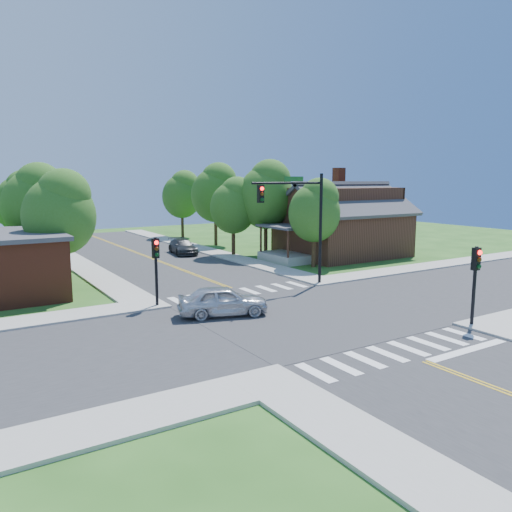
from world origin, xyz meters
TOP-DOWN VIEW (x-y plane):
  - ground at (0.00, 0.00)m, footprint 100.00×100.00m
  - road_ns at (0.00, 0.00)m, footprint 10.00×90.00m
  - road_ew at (0.00, 0.00)m, footprint 90.00×10.00m
  - intersection_patch at (0.00, 0.00)m, footprint 10.20×10.20m
  - sidewalk_ne at (15.82, 15.82)m, footprint 40.00×40.00m
  - crosswalk_north at (0.00, 6.20)m, footprint 8.85×2.00m
  - crosswalk_south at (0.00, -6.20)m, footprint 8.85×2.00m
  - centerline at (0.00, 0.00)m, footprint 0.30×90.00m
  - stop_bar at (2.50, -7.60)m, footprint 4.60×0.45m
  - signal_mast_ne at (3.91, 5.59)m, footprint 5.30×0.42m
  - signal_pole_se at (5.60, -5.62)m, footprint 0.34×0.42m
  - signal_pole_nw at (-5.60, 5.58)m, footprint 0.34×0.42m
  - house_ne at (15.11, 14.23)m, footprint 13.05×8.80m
  - tree_e_a at (9.43, 10.89)m, footprint 4.09×3.89m
  - tree_e_b at (9.37, 17.67)m, footprint 5.05×4.79m
  - tree_e_c at (8.88, 26.40)m, footprint 5.02×4.77m
  - tree_e_d at (9.03, 35.23)m, footprint 4.64×4.41m
  - tree_w_a at (-8.84, 13.13)m, footprint 4.42×4.20m
  - tree_w_b at (-9.16, 19.91)m, footprint 4.74×4.51m
  - tree_w_c at (-9.09, 27.64)m, footprint 4.50×4.28m
  - tree_w_d at (-8.97, 36.94)m, footprint 4.08×3.88m
  - tree_house at (6.93, 19.23)m, footprint 4.16×3.95m
  - tree_bldg at (-8.33, 18.26)m, footprint 3.87×3.67m
  - car_silver at (-3.41, 2.20)m, footprint 4.41×5.55m
  - car_dgrey at (3.34, 22.52)m, footprint 3.21×5.15m

SIDE VIEW (x-z plane):
  - ground at x=0.00m, z-range 0.00..0.00m
  - intersection_patch at x=0.00m, z-range -0.03..0.03m
  - stop_bar at x=2.50m, z-range -0.05..0.05m
  - road_ns at x=0.00m, z-range 0.00..0.04m
  - road_ew at x=0.00m, z-range 0.01..0.04m
  - crosswalk_north at x=0.00m, z-range 0.04..0.05m
  - crosswalk_south at x=0.00m, z-range 0.04..0.05m
  - centerline at x=0.00m, z-range 0.04..0.05m
  - sidewalk_ne at x=15.82m, z-range 0.00..0.14m
  - car_dgrey at x=3.34m, z-range 0.00..1.34m
  - car_silver at x=-3.41m, z-range 0.00..1.53m
  - signal_pole_se at x=5.60m, z-range 0.76..4.56m
  - signal_pole_nw at x=-5.60m, z-range 0.76..4.56m
  - house_ne at x=15.11m, z-range -0.23..6.88m
  - tree_bldg at x=-8.33m, z-range 1.02..7.59m
  - tree_w_d at x=-8.97m, z-range 1.07..8.01m
  - tree_e_a at x=9.43m, z-range 1.08..8.03m
  - tree_house at x=6.93m, z-range 1.10..8.17m
  - signal_mast_ne at x=3.91m, z-range 1.25..8.45m
  - tree_w_a at x=-8.84m, z-range 1.16..8.67m
  - tree_w_c at x=-9.09m, z-range 1.19..8.84m
  - tree_e_d at x=9.03m, z-range 1.22..9.11m
  - tree_w_b at x=-9.16m, z-range 1.25..9.31m
  - tree_e_c at x=8.88m, z-range 1.32..9.86m
  - tree_e_b at x=9.37m, z-range 1.33..9.91m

